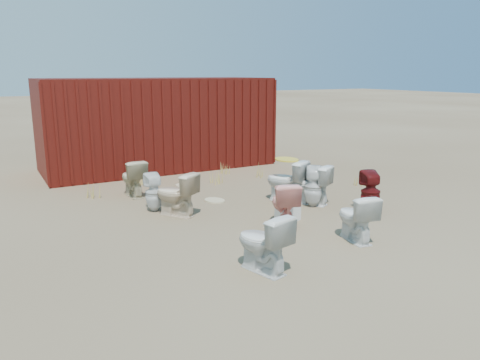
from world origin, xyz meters
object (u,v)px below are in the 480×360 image
toilet_front_pink (284,204)px  toilet_back_beige_right (133,178)px  shipping_container (157,123)px  toilet_front_c (356,217)px  toilet_back_a (154,192)px  toilet_back_beige_left (176,194)px  toilet_front_e (311,185)px  toilet_front_maroon (370,192)px  loose_tank (288,212)px  toilet_back_e (313,187)px  toilet_back_yellowlid (286,181)px  toilet_front_a (263,242)px

toilet_front_pink → toilet_back_beige_right: (-1.67, 3.15, 0.01)m
shipping_container → toilet_front_c: (0.68, -7.04, -0.83)m
toilet_back_a → toilet_back_beige_left: 0.53m
toilet_back_beige_right → shipping_container: bearing=-121.3°
toilet_front_c → toilet_back_beige_left: 3.22m
toilet_front_pink → toilet_front_c: 1.27m
shipping_container → toilet_front_pink: bearing=-88.7°
toilet_front_e → toilet_back_beige_right: size_ratio=1.01×
toilet_front_maroon → toilet_back_beige_left: toilet_back_beige_left is taller
shipping_container → loose_tank: bearing=-87.0°
loose_tank → toilet_front_maroon: bearing=-27.1°
toilet_front_c → toilet_back_beige_left: (-1.93, 2.57, 0.03)m
toilet_back_a → toilet_back_e: toilet_back_e is taller
toilet_front_pink → toilet_front_maroon: (1.82, -0.16, 0.01)m
toilet_front_pink → shipping_container: bearing=-67.3°
toilet_front_c → toilet_back_yellowlid: 2.43m
loose_tank → toilet_back_beige_left: bearing=122.6°
toilet_front_pink → toilet_front_e: size_ratio=0.98×
toilet_front_maroon → toilet_back_beige_left: 3.57m
toilet_back_yellowlid → toilet_back_e: bearing=86.7°
toilet_back_beige_left → toilet_back_beige_right: 1.75m
toilet_back_e → toilet_front_c: bearing=112.2°
toilet_back_beige_right → toilet_front_e: bearing=139.2°
toilet_back_beige_right → loose_tank: toilet_back_beige_right is taller
toilet_front_c → loose_tank: size_ratio=1.50×
toilet_back_beige_right → toilet_back_yellowlid: 3.20m
shipping_container → toilet_back_a: bearing=-110.7°
shipping_container → toilet_front_a: 7.45m
toilet_back_a → toilet_back_beige_left: bearing=119.8°
toilet_front_maroon → toilet_back_a: (-3.46, 2.04, -0.03)m
toilet_front_maroon → toilet_back_e: (-0.66, 0.85, 0.00)m
toilet_front_c → toilet_back_e: toilet_back_e is taller
loose_tank → toilet_front_e: bearing=16.9°
toilet_front_pink → toilet_back_beige_right: 3.56m
toilet_front_c → toilet_back_beige_right: (-2.21, 4.30, 0.02)m
shipping_container → toilet_front_pink: (0.14, -5.88, -0.82)m
shipping_container → toilet_back_a: 4.36m
toilet_front_pink → toilet_front_e: 1.47m
toilet_front_e → toilet_back_yellowlid: (-0.31, 0.41, 0.03)m
toilet_back_beige_left → loose_tank: (1.56, -1.30, -0.23)m
toilet_front_c → toilet_back_a: (-2.19, 3.04, -0.01)m
toilet_front_maroon → toilet_back_a: size_ratio=1.09×
shipping_container → toilet_front_e: bearing=-75.0°
toilet_front_c → toilet_back_beige_right: bearing=-52.9°
shipping_container → toilet_back_a: shipping_container is taller
toilet_back_yellowlid → toilet_back_e: 0.61m
toilet_front_a → shipping_container: bearing=-113.2°
toilet_front_pink → toilet_back_yellowlid: 1.54m
toilet_back_beige_right → loose_tank: bearing=119.2°
toilet_front_a → toilet_front_c: (1.86, 0.28, -0.02)m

